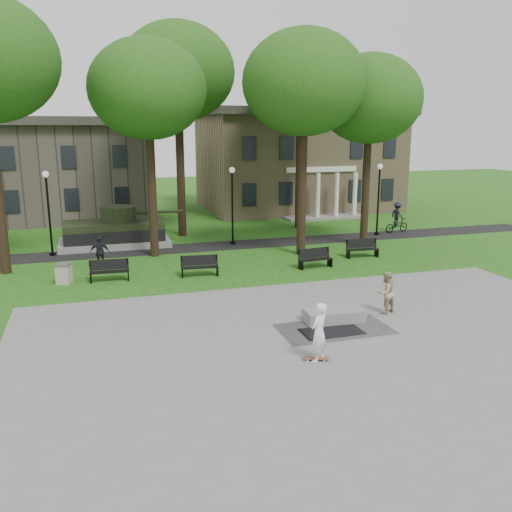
{
  "coord_description": "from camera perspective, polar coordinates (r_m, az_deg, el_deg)",
  "views": [
    {
      "loc": [
        -7.81,
        -19.45,
        7.03
      ],
      "look_at": [
        -0.81,
        3.18,
        1.4
      ],
      "focal_mm": 38.0,
      "sensor_mm": 36.0,
      "label": 1
    }
  ],
  "objects": [
    {
      "name": "lamp_right",
      "position": [
        36.9,
        12.78,
        6.45
      ],
      "size": [
        0.36,
        0.36,
        4.73
      ],
      "color": "black",
      "rests_on": "ground"
    },
    {
      "name": "plaza",
      "position": [
        17.86,
        10.46,
        -10.0
      ],
      "size": [
        22.0,
        16.0,
        0.02
      ],
      "primitive_type": "cube",
      "color": "gray",
      "rests_on": "ground"
    },
    {
      "name": "tank_monument",
      "position": [
        34.04,
        -14.63,
        2.49
      ],
      "size": [
        7.45,
        3.4,
        2.4
      ],
      "color": "gray",
      "rests_on": "ground"
    },
    {
      "name": "cyclist",
      "position": [
        38.43,
        14.62,
        3.69
      ],
      "size": [
        1.97,
        1.16,
        2.09
      ],
      "rotation": [
        0.0,
        0.0,
        1.77
      ],
      "color": "black",
      "rests_on": "ground"
    },
    {
      "name": "tree_3",
      "position": [
        33.03,
        11.9,
        15.82
      ],
      "size": [
        6.0,
        6.0,
        11.19
      ],
      "color": "black",
      "rests_on": "ground"
    },
    {
      "name": "pedestrian_walker",
      "position": [
        28.61,
        -16.14,
        0.36
      ],
      "size": [
        1.06,
        0.6,
        1.7
      ],
      "primitive_type": "imported",
      "rotation": [
        0.0,
        0.0,
        -0.19
      ],
      "color": "black",
      "rests_on": "ground"
    },
    {
      "name": "park_bench_2",
      "position": [
        27.94,
        6.22,
        -0.18
      ],
      "size": [
        1.84,
        0.71,
        1.0
      ],
      "rotation": [
        0.0,
        0.0,
        0.11
      ],
      "color": "black",
      "rests_on": "ground"
    },
    {
      "name": "friend_watching",
      "position": [
        21.48,
        13.49,
        -3.74
      ],
      "size": [
        0.96,
        0.85,
        1.65
      ],
      "primitive_type": "imported",
      "rotation": [
        0.0,
        0.0,
        3.47
      ],
      "color": "tan",
      "rests_on": "plaza"
    },
    {
      "name": "trash_bin",
      "position": [
        26.46,
        -19.56,
        -1.74
      ],
      "size": [
        0.84,
        0.84,
        0.96
      ],
      "rotation": [
        0.0,
        0.0,
        -0.34
      ],
      "color": "#B5A695",
      "rests_on": "ground"
    },
    {
      "name": "concrete_block",
      "position": [
        20.42,
        8.21,
        -6.18
      ],
      "size": [
        2.26,
        1.14,
        0.45
      ],
      "primitive_type": "cube",
      "rotation": [
        0.0,
        0.0,
        -0.07
      ],
      "color": "gray",
      "rests_on": "plaza"
    },
    {
      "name": "park_bench_1",
      "position": [
        26.37,
        -5.98,
        -0.99
      ],
      "size": [
        1.84,
        0.7,
        1.0
      ],
      "rotation": [
        0.0,
        0.0,
        -0.1
      ],
      "color": "black",
      "rests_on": "ground"
    },
    {
      "name": "building_left",
      "position": [
        46.19,
        -21.32,
        8.21
      ],
      "size": [
        15.0,
        10.0,
        7.2
      ],
      "primitive_type": "cube",
      "color": "#4C443D",
      "rests_on": "ground"
    },
    {
      "name": "ground",
      "position": [
        22.11,
        4.47,
        -5.21
      ],
      "size": [
        120.0,
        120.0,
        0.0
      ],
      "primitive_type": "plane",
      "color": "#184B11",
      "rests_on": "ground"
    },
    {
      "name": "building_right",
      "position": [
        48.89,
        4.28,
        10.18
      ],
      "size": [
        17.0,
        12.0,
        8.6
      ],
      "color": "#9E8460",
      "rests_on": "ground"
    },
    {
      "name": "lamp_mid",
      "position": [
        33.09,
        -2.51,
        6.0
      ],
      "size": [
        0.36,
        0.36,
        4.73
      ],
      "color": "black",
      "rests_on": "ground"
    },
    {
      "name": "tree_5",
      "position": [
        38.79,
        4.72,
        17.23
      ],
      "size": [
        6.4,
        6.4,
        12.44
      ],
      "color": "black",
      "rests_on": "ground"
    },
    {
      "name": "skateboard",
      "position": [
        17.13,
        6.33,
        -10.74
      ],
      "size": [
        0.8,
        0.46,
        0.07
      ],
      "primitive_type": "cube",
      "rotation": [
        0.0,
        0.0,
        -0.36
      ],
      "color": "brown",
      "rests_on": "plaza"
    },
    {
      "name": "tree_1",
      "position": [
        30.2,
        -11.34,
        16.78
      ],
      "size": [
        6.2,
        6.2,
        11.63
      ],
      "color": "black",
      "rests_on": "ground"
    },
    {
      "name": "skateboarder",
      "position": [
        16.77,
        6.64,
        -7.97
      ],
      "size": [
        0.81,
        0.77,
        1.87
      ],
      "primitive_type": "imported",
      "rotation": [
        0.0,
        0.0,
        3.79
      ],
      "color": "white",
      "rests_on": "plaza"
    },
    {
      "name": "puddle",
      "position": [
        19.45,
        7.95,
        -7.88
      ],
      "size": [
        2.2,
        1.2,
        0.0
      ],
      "primitive_type": "cube",
      "color": "black",
      "rests_on": "plaza"
    },
    {
      "name": "park_bench_3",
      "position": [
        30.64,
        11.08,
        0.85
      ],
      "size": [
        1.83,
        0.65,
        1.0
      ],
      "rotation": [
        0.0,
        0.0,
        -0.07
      ],
      "color": "black",
      "rests_on": "ground"
    },
    {
      "name": "tree_4",
      "position": [
        36.08,
        -8.27,
        18.58
      ],
      "size": [
        7.2,
        7.2,
        13.5
      ],
      "color": "black",
      "rests_on": "ground"
    },
    {
      "name": "park_bench_0",
      "position": [
        26.32,
        -15.19,
        -1.42
      ],
      "size": [
        1.82,
        0.62,
        1.0
      ],
      "rotation": [
        0.0,
        0.0,
        -0.05
      ],
      "color": "black",
      "rests_on": "ground"
    },
    {
      "name": "tree_2",
      "position": [
        30.24,
        5.07,
        17.66
      ],
      "size": [
        6.6,
        6.6,
        12.16
      ],
      "color": "black",
      "rests_on": "ground"
    },
    {
      "name": "footpath",
      "position": [
        33.16,
        -3.16,
        1.12
      ],
      "size": [
        44.0,
        2.6,
        0.01
      ],
      "primitive_type": "cube",
      "color": "black",
      "rests_on": "ground"
    },
    {
      "name": "lamp_left",
      "position": [
        32.11,
        -21.01,
        4.9
      ],
      "size": [
        0.36,
        0.36,
        4.73
      ],
      "color": "black",
      "rests_on": "ground"
    }
  ]
}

